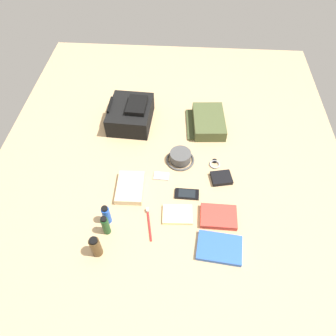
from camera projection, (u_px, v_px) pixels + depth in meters
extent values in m
cube|color=tan|center=(168.00, 174.00, 1.77)|extent=(2.64, 2.02, 0.02)
cube|color=black|center=(131.00, 115.00, 1.97)|extent=(0.32, 0.27, 0.12)
cube|color=black|center=(137.00, 105.00, 1.91)|extent=(0.17, 0.12, 0.03)
cylinder|color=black|center=(110.00, 105.00, 1.92)|extent=(0.14, 0.02, 0.02)
cube|color=#47512D|center=(209.00, 122.00, 1.97)|extent=(0.30, 0.21, 0.07)
cube|color=#394124|center=(192.00, 124.00, 1.99)|extent=(0.28, 0.09, 0.01)
cylinder|color=#4A4A4A|center=(180.00, 156.00, 1.79)|extent=(0.12, 0.12, 0.06)
torus|color=#4A4A4A|center=(180.00, 160.00, 1.81)|extent=(0.16, 0.16, 0.01)
cylinder|color=#473319|center=(96.00, 247.00, 1.42)|extent=(0.05, 0.05, 0.12)
cylinder|color=black|center=(93.00, 241.00, 1.37)|extent=(0.04, 0.04, 0.01)
cylinder|color=#19471E|center=(106.00, 226.00, 1.49)|extent=(0.04, 0.04, 0.11)
cylinder|color=black|center=(104.00, 219.00, 1.44)|extent=(0.03, 0.03, 0.01)
cylinder|color=blue|center=(106.00, 215.00, 1.52)|extent=(0.04, 0.04, 0.11)
cylinder|color=black|center=(105.00, 209.00, 1.48)|extent=(0.03, 0.03, 0.01)
cube|color=blue|center=(219.00, 248.00, 1.46)|extent=(0.17, 0.22, 0.02)
cube|color=white|center=(219.00, 248.00, 1.47)|extent=(0.16, 0.21, 0.02)
cube|color=red|center=(219.00, 217.00, 1.56)|extent=(0.13, 0.18, 0.03)
cube|color=white|center=(218.00, 217.00, 1.57)|extent=(0.13, 0.17, 0.02)
cube|color=black|center=(187.00, 194.00, 1.66)|extent=(0.06, 0.13, 0.01)
cube|color=black|center=(187.00, 193.00, 1.65)|extent=(0.05, 0.09, 0.00)
cube|color=#B7B7BC|center=(161.00, 176.00, 1.74)|extent=(0.06, 0.09, 0.01)
cylinder|color=silver|center=(164.00, 176.00, 1.73)|extent=(0.03, 0.03, 0.00)
torus|color=#99999E|center=(215.00, 164.00, 1.79)|extent=(0.06, 0.06, 0.01)
cylinder|color=black|center=(215.00, 161.00, 1.80)|extent=(0.03, 0.03, 0.01)
cylinder|color=red|center=(149.00, 224.00, 1.55)|extent=(0.18, 0.05, 0.01)
cube|color=white|center=(148.00, 210.00, 1.59)|extent=(0.02, 0.02, 0.01)
cube|color=black|center=(221.00, 178.00, 1.72)|extent=(0.11, 0.13, 0.02)
cube|color=beige|center=(178.00, 214.00, 1.58)|extent=(0.12, 0.15, 0.02)
cube|color=beige|center=(130.00, 188.00, 1.67)|extent=(0.20, 0.14, 0.04)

